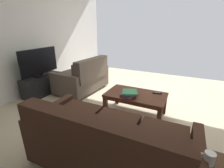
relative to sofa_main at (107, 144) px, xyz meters
The scene contains 10 objects.
ground_plane 1.48m from the sofa_main, 88.49° to the right, with size 5.47×5.77×0.01m, color beige.
wall_right 3.29m from the sofa_main, 27.35° to the right, with size 0.12×5.77×2.81m, color silver.
sofa_main is the anchor object (origin of this frame).
loveseat_near 2.46m from the sofa_main, 48.46° to the right, with size 0.92×1.33×0.86m.
coffee_table 1.32m from the sofa_main, 85.45° to the right, with size 1.05×0.63×0.42m.
tv_stand 2.75m from the sofa_main, 27.53° to the right, with size 0.42×0.99×0.45m.
flat_tv 2.77m from the sofa_main, 27.58° to the right, with size 0.21×1.01×0.65m.
coffee_mug 0.94m from the sofa_main, behind, with size 0.10×0.08×0.10m.
book_stack 1.18m from the sofa_main, 81.29° to the right, with size 0.32×0.32×0.09m.
tv_remote 1.51m from the sofa_main, 99.23° to the right, with size 0.17×0.09×0.02m.
Camera 1 is at (-0.69, 2.63, 1.55)m, focal length 25.16 mm.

